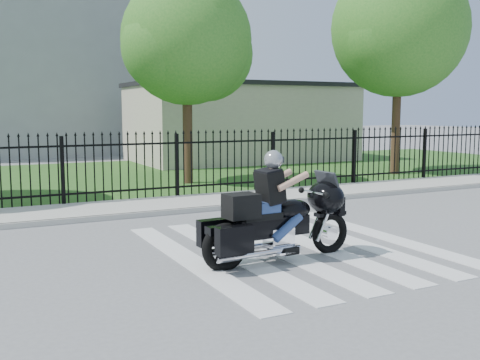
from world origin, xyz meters
name	(u,v)px	position (x,y,z in m)	size (l,w,h in m)	color
ground	(296,248)	(0.00, 0.00, 0.00)	(120.00, 120.00, 0.00)	slate
crosswalk	(296,247)	(0.00, 0.00, 0.01)	(5.00, 5.50, 0.01)	silver
sidewalk	(191,203)	(0.00, 5.00, 0.06)	(40.00, 2.00, 0.12)	#ADAAA3
curb	(206,209)	(0.00, 4.00, 0.06)	(40.00, 0.12, 0.12)	#ADAAA3
grass_strip	(120,176)	(0.00, 12.00, 0.01)	(40.00, 12.00, 0.02)	#25531C
iron_fence	(177,167)	(0.00, 6.00, 0.90)	(26.00, 0.04, 1.80)	black
tree_mid	(187,40)	(1.50, 9.00, 4.67)	(4.20, 4.20, 6.78)	#382316
tree_right	(399,29)	(9.50, 8.00, 5.39)	(5.00, 5.00, 7.90)	#382316
building_low	(241,124)	(7.00, 16.00, 1.75)	(10.00, 6.00, 3.50)	beige
building_low_roof	(241,85)	(7.00, 16.00, 3.60)	(10.20, 6.20, 0.20)	black
motorcycle_rider	(276,215)	(-0.78, -0.62, 0.76)	(2.80, 0.92, 1.85)	black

